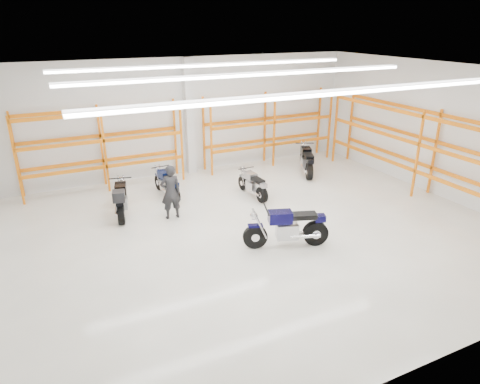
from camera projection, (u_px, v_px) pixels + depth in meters
name	position (u px, v px, depth m)	size (l,w,h in m)	color
ground	(258.00, 230.00, 12.59)	(14.00, 14.00, 0.00)	beige
room_shell	(260.00, 119.00, 11.39)	(14.02, 12.02, 4.51)	white
motorcycle_main	(290.00, 228.00, 11.50)	(2.26, 1.06, 1.15)	black
motorcycle_back_a	(121.00, 200.00, 13.28)	(0.88, 2.21, 1.14)	black
motorcycle_back_b	(167.00, 184.00, 14.82)	(0.65, 1.97, 0.97)	black
motorcycle_back_c	(253.00, 185.00, 14.83)	(0.62, 1.86, 0.91)	black
motorcycle_back_d	(307.00, 161.00, 17.08)	(1.13, 2.13, 1.11)	black
standing_man	(171.00, 192.00, 13.06)	(0.63, 0.41, 1.72)	black
structural_column	(189.00, 117.00, 16.63)	(0.32, 0.32, 4.50)	white
pallet_racking_back_left	(102.00, 141.00, 15.15)	(5.67, 0.87, 3.00)	orange
pallet_racking_back_right	(270.00, 122.00, 17.88)	(5.67, 0.87, 3.00)	orange
pallet_racking_side	(428.00, 145.00, 14.51)	(0.87, 9.07, 3.00)	orange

